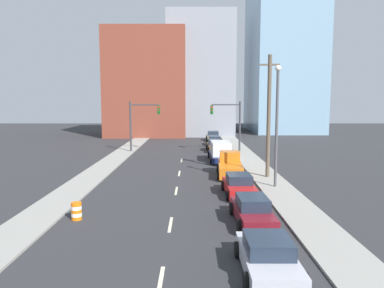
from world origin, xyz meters
The scene contains 23 objects.
sidewalk_left centered at (-7.32, 47.70, 0.06)m, with size 2.54×95.40×0.12m.
sidewalk_right centered at (7.32, 47.70, 0.06)m, with size 2.54×95.40×0.12m.
lane_stripe_at_8m centered at (0.00, 8.43, 0.00)m, with size 0.16×2.40×0.01m, color beige.
lane_stripe_at_15m centered at (0.00, 14.59, 0.00)m, with size 0.16×2.40×0.01m, color beige.
lane_stripe_at_22m centered at (0.00, 21.89, 0.00)m, with size 0.16×2.40×0.01m, color beige.
lane_stripe_at_28m centered at (0.00, 28.27, 0.00)m, with size 0.16×2.40×0.01m, color beige.
lane_stripe_at_36m centered at (0.00, 35.53, 0.00)m, with size 0.16×2.40×0.01m, color beige.
building_brick_left centered at (-7.00, 66.19, 9.37)m, with size 14.00×16.00×18.75m.
building_office_center centered at (2.66, 70.19, 10.95)m, with size 12.00×20.00×21.90m.
building_glass_right centered at (19.80, 74.19, 14.66)m, with size 13.00×20.00×29.32m.
traffic_signal_left centered at (-5.44, 41.92, 4.03)m, with size 3.78×0.35×6.29m.
traffic_signal_right centered at (6.01, 41.92, 4.03)m, with size 3.78×0.35×6.29m.
utility_pole_right_mid centered at (7.37, 26.25, 5.15)m, with size 1.60×0.32×10.06m.
traffic_barrel centered at (-5.12, 15.40, 0.47)m, with size 0.56×0.56×0.95m.
street_lamp centered at (7.25, 22.75, 5.13)m, with size 0.44×0.44×8.90m.
sedan_silver centered at (3.96, 9.16, 0.63)m, with size 2.17×4.43×1.36m.
sedan_maroon centered at (4.30, 14.86, 0.66)m, with size 2.10×4.82×1.43m.
sedan_red centered at (4.32, 20.72, 0.66)m, with size 2.18×4.47×1.44m.
pickup_truck_orange centered at (4.38, 27.38, 0.81)m, with size 2.43×5.54×2.00m.
box_truck_navy centered at (4.15, 35.04, 0.98)m, with size 2.50×6.34×2.06m.
sedan_brown centered at (4.01, 42.82, 0.67)m, with size 2.10×4.78×1.49m.
sedan_green centered at (4.32, 48.86, 0.63)m, with size 2.15×4.84×1.36m.
sedan_tan centered at (4.49, 55.26, 0.69)m, with size 2.19×4.69×1.52m.
Camera 1 is at (1.12, -4.22, 6.43)m, focal length 35.00 mm.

